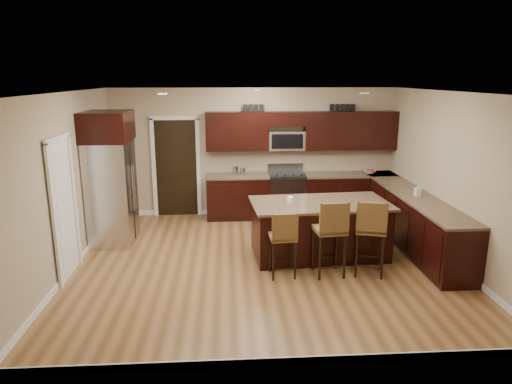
{
  "coord_description": "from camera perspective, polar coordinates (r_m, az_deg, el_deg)",
  "views": [
    {
      "loc": [
        -0.57,
        -6.87,
        2.93
      ],
      "look_at": [
        -0.1,
        0.4,
        1.07
      ],
      "focal_mm": 32.0,
      "sensor_mm": 36.0,
      "label": 1
    }
  ],
  "objects": [
    {
      "name": "floor",
      "position": [
        7.49,
        0.99,
        -8.74
      ],
      "size": [
        6.0,
        6.0,
        0.0
      ],
      "primitive_type": "plane",
      "color": "olive",
      "rests_on": "ground"
    },
    {
      "name": "ceiling",
      "position": [
        6.89,
        1.08,
        12.39
      ],
      "size": [
        6.0,
        6.0,
        0.0
      ],
      "primitive_type": "plane",
      "rotation": [
        3.14,
        0.0,
        0.0
      ],
      "color": "silver",
      "rests_on": "wall_back"
    },
    {
      "name": "wall_back",
      "position": [
        9.76,
        -0.29,
        4.98
      ],
      "size": [
        6.0,
        0.0,
        6.0
      ],
      "primitive_type": "plane",
      "rotation": [
        1.57,
        0.0,
        0.0
      ],
      "color": "tan",
      "rests_on": "floor"
    },
    {
      "name": "wall_left",
      "position": [
        7.45,
        -22.62,
        0.95
      ],
      "size": [
        0.0,
        5.5,
        5.5
      ],
      "primitive_type": "plane",
      "rotation": [
        1.57,
        0.0,
        1.57
      ],
      "color": "tan",
      "rests_on": "floor"
    },
    {
      "name": "wall_right",
      "position": [
        7.9,
        23.28,
        1.58
      ],
      "size": [
        0.0,
        5.5,
        5.5
      ],
      "primitive_type": "plane",
      "rotation": [
        1.57,
        0.0,
        -1.57
      ],
      "color": "tan",
      "rests_on": "floor"
    },
    {
      "name": "base_cabinets",
      "position": [
        9.02,
        12.38,
        -1.94
      ],
      "size": [
        4.02,
        3.96,
        0.92
      ],
      "color": "black",
      "rests_on": "floor"
    },
    {
      "name": "upper_cabinets",
      "position": [
        9.65,
        6.01,
        7.73
      ],
      "size": [
        4.0,
        0.33,
        0.8
      ],
      "color": "black",
      "rests_on": "wall_back"
    },
    {
      "name": "range",
      "position": [
        9.72,
        3.83,
        -0.39
      ],
      "size": [
        0.76,
        0.64,
        1.11
      ],
      "color": "silver",
      "rests_on": "floor"
    },
    {
      "name": "microwave",
      "position": [
        9.64,
        3.82,
        6.45
      ],
      "size": [
        0.76,
        0.31,
        0.4
      ],
      "primitive_type": "cube",
      "color": "silver",
      "rests_on": "upper_cabinets"
    },
    {
      "name": "doorway",
      "position": [
        9.85,
        -9.93,
        2.95
      ],
      "size": [
        0.85,
        0.03,
        2.06
      ],
      "primitive_type": "cube",
      "color": "black",
      "rests_on": "floor"
    },
    {
      "name": "pantry_door",
      "position": [
        7.25,
        -22.96,
        -2.14
      ],
      "size": [
        0.03,
        0.8,
        2.04
      ],
      "primitive_type": "cube",
      "color": "white",
      "rests_on": "floor"
    },
    {
      "name": "letter_decor",
      "position": [
        9.59,
        5.23,
        10.44
      ],
      "size": [
        2.2,
        0.03,
        0.15
      ],
      "primitive_type": null,
      "color": "black",
      "rests_on": "upper_cabinets"
    },
    {
      "name": "island",
      "position": [
        7.7,
        7.91,
        -4.79
      ],
      "size": [
        2.32,
        1.33,
        0.92
      ],
      "rotation": [
        0.0,
        0.0,
        0.07
      ],
      "color": "black",
      "rests_on": "floor"
    },
    {
      "name": "stool_left",
      "position": [
        6.74,
        3.44,
        -5.64
      ],
      "size": [
        0.4,
        0.4,
        1.02
      ],
      "rotation": [
        0.0,
        0.0,
        0.07
      ],
      "color": "brown",
      "rests_on": "floor"
    },
    {
      "name": "stool_mid",
      "position": [
        6.82,
        9.37,
        -4.7
      ],
      "size": [
        0.47,
        0.47,
        1.17
      ],
      "rotation": [
        0.0,
        0.0,
        0.08
      ],
      "color": "brown",
      "rests_on": "floor"
    },
    {
      "name": "stool_right",
      "position": [
        6.98,
        14.16,
        -4.53
      ],
      "size": [
        0.54,
        0.54,
        1.17
      ],
      "rotation": [
        0.0,
        0.0,
        -0.28
      ],
      "color": "brown",
      "rests_on": "floor"
    },
    {
      "name": "refrigerator",
      "position": [
        8.42,
        -17.7,
        1.79
      ],
      "size": [
        0.79,
        0.98,
        2.35
      ],
      "color": "silver",
      "rests_on": "floor"
    },
    {
      "name": "floor_mat",
      "position": [
        9.21,
        4.5,
        -4.27
      ],
      "size": [
        1.1,
        0.8,
        0.01
      ],
      "primitive_type": "cube",
      "rotation": [
        0.0,
        0.0,
        0.11
      ],
      "color": "olive",
      "rests_on": "floor"
    },
    {
      "name": "fruit_bowl",
      "position": [
        9.99,
        14.03,
        2.45
      ],
      "size": [
        0.34,
        0.34,
        0.06
      ],
      "primitive_type": "imported",
      "rotation": [
        0.0,
        0.0,
        -0.34
      ],
      "color": "silver",
      "rests_on": "base_cabinets"
    },
    {
      "name": "soap_bottle",
      "position": [
        8.32,
        19.57,
        0.24
      ],
      "size": [
        0.11,
        0.11,
        0.21
      ],
      "primitive_type": "imported",
      "rotation": [
        0.0,
        0.0,
        -0.09
      ],
      "color": "#B2B2B2",
      "rests_on": "base_cabinets"
    },
    {
      "name": "canister_tall",
      "position": [
        9.51,
        -2.58,
        2.65
      ],
      "size": [
        0.12,
        0.12,
        0.18
      ],
      "primitive_type": "cylinder",
      "color": "silver",
      "rests_on": "base_cabinets"
    },
    {
      "name": "canister_short",
      "position": [
        9.52,
        -1.67,
        2.57
      ],
      "size": [
        0.11,
        0.11,
        0.15
      ],
      "primitive_type": "cylinder",
      "color": "silver",
      "rests_on": "base_cabinets"
    },
    {
      "name": "island_jar",
      "position": [
        7.46,
        4.28,
        -0.98
      ],
      "size": [
        0.1,
        0.1,
        0.1
      ],
      "primitive_type": "cylinder",
      "color": "white",
      "rests_on": "island"
    }
  ]
}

